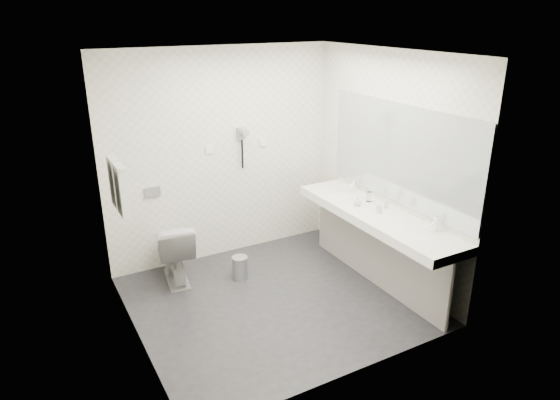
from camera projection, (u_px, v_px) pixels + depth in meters
floor at (274, 300)px, 5.25m from camera, size 2.80×2.80×0.00m
ceiling at (273, 53)px, 4.36m from camera, size 2.80×2.80×0.00m
wall_back at (221, 156)px, 5.87m from camera, size 2.80×0.00×2.80m
wall_front at (356, 238)px, 3.74m from camera, size 2.80×0.00×2.80m
wall_left at (126, 215)px, 4.17m from camera, size 0.00×2.60×2.60m
wall_right at (387, 167)px, 5.44m from camera, size 0.00×2.60×2.60m
vanity_counter at (376, 216)px, 5.31m from camera, size 0.55×2.20×0.10m
vanity_panel at (375, 252)px, 5.47m from camera, size 0.03×2.15×0.75m
vanity_post_near at (450, 295)px, 4.63m from camera, size 0.06×0.06×0.75m
vanity_post_far at (325, 219)px, 6.34m from camera, size 0.06×0.06×0.75m
mirror at (400, 154)px, 5.20m from camera, size 0.02×2.20×1.05m
basin_near at (420, 236)px, 4.77m from camera, size 0.40×0.31×0.05m
basin_far at (341, 195)px, 5.83m from camera, size 0.40×0.31×0.05m
faucet_near at (436, 223)px, 4.82m from camera, size 0.04×0.04×0.15m
faucet_far at (354, 185)px, 5.88m from camera, size 0.04×0.04×0.15m
soap_bottle_a at (379, 208)px, 5.25m from camera, size 0.06×0.06×0.11m
soap_bottle_b at (357, 201)px, 5.45m from camera, size 0.11×0.11×0.10m
soap_bottle_c at (386, 203)px, 5.38m from camera, size 0.05×0.05×0.11m
glass_left at (369, 197)px, 5.57m from camera, size 0.07×0.07×0.11m
toilet at (174, 251)px, 5.53m from camera, size 0.50×0.75×0.71m
flush_plate at (152, 192)px, 5.57m from camera, size 0.18×0.02×0.12m
pedal_bin at (240, 268)px, 5.64m from camera, size 0.21×0.21×0.25m
bin_lid at (240, 258)px, 5.59m from camera, size 0.18×0.18×0.02m
towel_rail at (114, 163)px, 4.53m from camera, size 0.02×0.62×0.02m
towel_near at (122, 190)px, 4.50m from camera, size 0.07×0.24×0.48m
towel_far at (115, 182)px, 4.73m from camera, size 0.07×0.24×0.48m
dryer_cradle at (241, 133)px, 5.87m from camera, size 0.10×0.04×0.14m
dryer_barrel at (244, 132)px, 5.80m from camera, size 0.08×0.14×0.08m
dryer_cord at (242, 154)px, 5.94m from camera, size 0.02×0.02×0.35m
switch_plate_a at (209, 150)px, 5.75m from camera, size 0.09×0.02×0.09m
switch_plate_b at (263, 142)px, 6.07m from camera, size 0.09×0.02×0.09m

